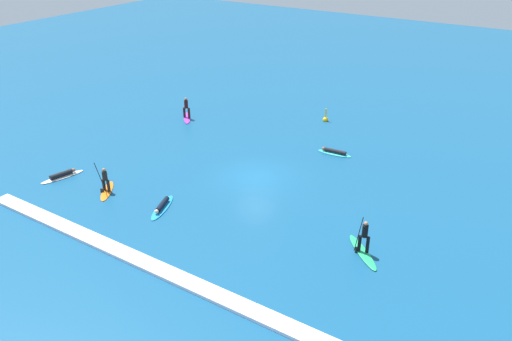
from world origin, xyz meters
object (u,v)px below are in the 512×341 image
(marker_buoy, at_px, (325,119))
(surfer_on_orange_board, at_px, (106,185))
(surfer_on_purple_board, at_px, (187,113))
(surfer_on_green_board, at_px, (363,245))
(surfer_on_teal_board, at_px, (334,152))
(surfer_on_blue_board, at_px, (162,206))
(surfer_on_white_board, at_px, (62,175))

(marker_buoy, bearing_deg, surfer_on_orange_board, -109.08)
(surfer_on_purple_board, distance_m, surfer_on_green_board, 22.16)
(marker_buoy, bearing_deg, surfer_on_teal_board, -58.89)
(surfer_on_teal_board, distance_m, surfer_on_blue_board, 13.53)
(surfer_on_green_board, xyz_separation_m, surfer_on_orange_board, (-15.95, -2.56, 0.00))
(surfer_on_orange_board, bearing_deg, surfer_on_teal_board, 107.27)
(surfer_on_teal_board, distance_m, surfer_on_white_board, 18.81)
(surfer_on_white_board, height_order, marker_buoy, marker_buoy)
(surfer_on_blue_board, bearing_deg, marker_buoy, 154.21)
(surfer_on_green_board, relative_size, surfer_on_orange_board, 1.09)
(surfer_on_orange_board, distance_m, surfer_on_white_board, 3.93)
(surfer_on_purple_board, height_order, surfer_on_orange_board, surfer_on_orange_board)
(surfer_on_white_board, bearing_deg, surfer_on_teal_board, -31.82)
(surfer_on_purple_board, xyz_separation_m, surfer_on_orange_board, (3.84, -12.52, -0.05))
(surfer_on_purple_board, height_order, surfer_on_blue_board, surfer_on_purple_board)
(surfer_on_purple_board, relative_size, marker_buoy, 2.02)
(surfer_on_teal_board, xyz_separation_m, surfer_on_blue_board, (-5.40, -12.41, 0.00))
(surfer_on_white_board, relative_size, marker_buoy, 2.47)
(surfer_on_orange_board, height_order, marker_buoy, surfer_on_orange_board)
(surfer_on_orange_board, relative_size, marker_buoy, 2.03)
(surfer_on_green_board, height_order, surfer_on_teal_board, surfer_on_green_board)
(surfer_on_white_board, distance_m, marker_buoy, 21.19)
(surfer_on_blue_board, xyz_separation_m, marker_buoy, (2.05, 17.97, 0.03))
(surfer_on_green_board, xyz_separation_m, surfer_on_teal_board, (-6.26, 10.20, -0.33))
(marker_buoy, bearing_deg, surfer_on_blue_board, -96.50)
(surfer_on_teal_board, bearing_deg, surfer_on_orange_board, 49.25)
(surfer_on_blue_board, bearing_deg, surfer_on_green_board, 81.43)
(surfer_on_green_board, bearing_deg, surfer_on_orange_board, 53.81)
(surfer_on_white_board, bearing_deg, surfer_on_purple_board, 14.18)
(surfer_on_purple_board, bearing_deg, surfer_on_green_board, 23.04)
(surfer_on_orange_board, xyz_separation_m, marker_buoy, (6.33, 18.31, -0.30))
(surfer_on_blue_board, distance_m, marker_buoy, 18.08)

